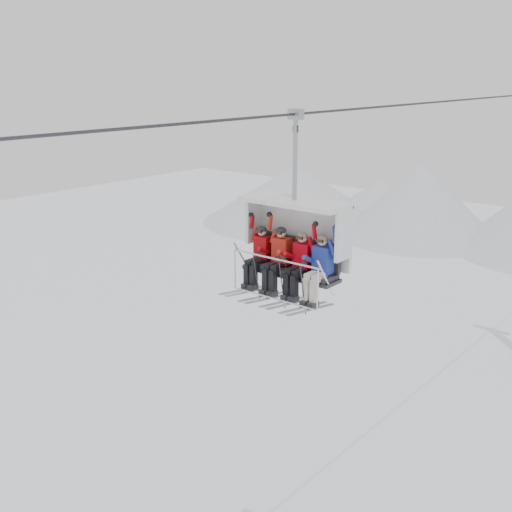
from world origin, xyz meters
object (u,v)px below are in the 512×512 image
Objects in this scene: chairlift_carrier at (297,235)px; skier_center_left at (279,257)px; skier_far_left at (259,254)px; skier_center_right at (300,263)px; skier_far_right at (320,266)px.

skier_center_left is at bearing -131.05° from chairlift_carrier.
skier_far_left is at bearing -158.64° from chairlift_carrier.
skier_far_left is 1.00× the size of skier_center_right.
skier_far_left is 0.54m from skier_center_left.
skier_far_left is 1.00× the size of skier_far_right.
skier_center_right is at bearing 0.31° from skier_far_left.
skier_far_right is (0.82, -0.31, -0.49)m from chairlift_carrier.
chairlift_carrier is 2.36× the size of skier_center_left.
skier_far_left is at bearing -179.69° from skier_far_right.
skier_center_left reaches higher than skier_far_left.
skier_center_left is (0.54, 0.01, 0.03)m from skier_far_left.
skier_center_right is at bearing -45.39° from chairlift_carrier.
skier_far_left is 1.00× the size of skier_center_left.
skier_center_right is (0.58, -0.00, -0.01)m from skier_center_left.
chairlift_carrier is at bearing 21.36° from skier_far_left.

